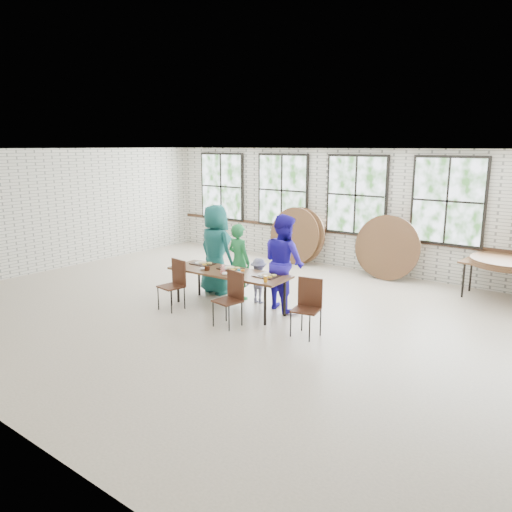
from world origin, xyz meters
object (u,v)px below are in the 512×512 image
(dining_table, at_px, (229,274))
(chair_near_right, at_px, (232,294))
(chair_near_left, at_px, (175,280))
(storage_table, at_px, (509,268))

(dining_table, distance_m, chair_near_right, 0.89)
(dining_table, bearing_deg, chair_near_left, -148.29)
(chair_near_right, bearing_deg, storage_table, 61.06)
(chair_near_right, distance_m, storage_table, 5.64)
(dining_table, height_order, chair_near_left, chair_near_left)
(chair_near_left, bearing_deg, chair_near_right, 6.88)
(dining_table, relative_size, chair_near_left, 2.58)
(chair_near_left, distance_m, chair_near_right, 1.44)
(chair_near_left, relative_size, chair_near_right, 1.00)
(dining_table, distance_m, chair_near_left, 1.04)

